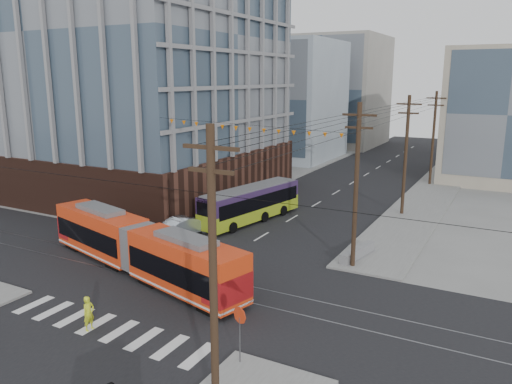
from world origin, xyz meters
TOP-DOWN VIEW (x-y plane):
  - ground at (0.00, 0.00)m, footprint 160.00×160.00m
  - office_building at (-22.00, 23.00)m, footprint 30.00×25.00m
  - bg_bldg_nw_near at (-17.00, 52.00)m, footprint 18.00×16.00m
  - bg_bldg_ne_near at (16.00, 48.00)m, footprint 14.00×14.00m
  - bg_bldg_nw_far at (-14.00, 72.00)m, footprint 16.00×18.00m
  - utility_pole_near at (8.50, -6.00)m, footprint 0.30×0.30m
  - utility_pole_far at (8.50, 56.00)m, footprint 0.30×0.30m
  - streetcar at (-3.45, 3.55)m, footprint 18.05×7.15m
  - city_bus at (-2.97, 17.63)m, footprint 4.57×11.44m
  - parked_car_silver at (-5.66, 11.57)m, footprint 2.82×4.97m
  - parked_car_white at (-5.79, 19.83)m, footprint 2.80×4.73m
  - parked_car_grey at (-5.60, 24.07)m, footprint 3.43×5.30m
  - pedestrian at (-0.64, -3.58)m, footprint 0.47×0.68m
  - stop_sign at (7.66, -2.71)m, footprint 1.01×1.01m
  - jersey_barrier at (8.30, 12.73)m, footprint 1.67×4.14m

SIDE VIEW (x-z plane):
  - ground at x=0.00m, z-range 0.00..0.00m
  - jersey_barrier at x=8.30m, z-range 0.00..0.81m
  - parked_car_white at x=-5.79m, z-range 0.00..1.29m
  - parked_car_grey at x=-5.60m, z-range 0.00..1.36m
  - parked_car_silver at x=-5.66m, z-range 0.00..1.55m
  - pedestrian at x=-0.64m, z-range 0.00..1.81m
  - stop_sign at x=7.66m, z-range 0.00..2.62m
  - city_bus at x=-2.97m, z-range 0.00..3.17m
  - streetcar at x=-3.45m, z-range 0.00..3.47m
  - utility_pole_near at x=8.50m, z-range 0.00..11.00m
  - utility_pole_far at x=8.50m, z-range 0.00..11.00m
  - bg_bldg_ne_near at x=16.00m, z-range 0.00..16.00m
  - bg_bldg_nw_near at x=-17.00m, z-range 0.00..18.00m
  - bg_bldg_nw_far at x=-14.00m, z-range 0.00..20.00m
  - office_building at x=-22.00m, z-range 0.00..28.60m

